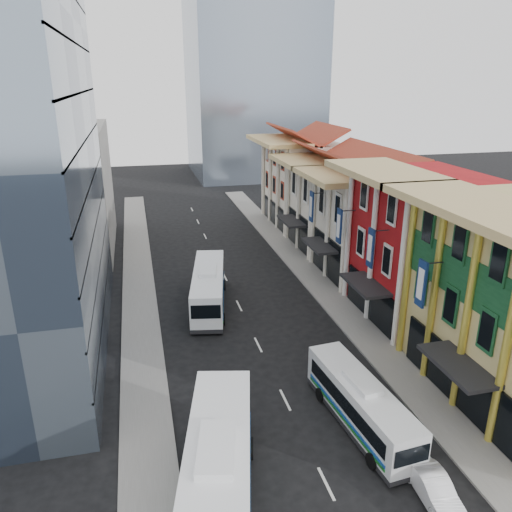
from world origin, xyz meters
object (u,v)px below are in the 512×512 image
object	(u,v)px
bus_left_near	(218,482)
sedan_right	(434,488)
bus_right	(361,403)
bus_left_far	(209,287)

from	to	relation	value
bus_left_near	sedan_right	world-z (taller)	bus_left_near
bus_left_near	sedan_right	size ratio (longest dim) A/B	3.26
bus_right	sedan_right	distance (m)	5.95
bus_left_near	bus_right	size ratio (longest dim) A/B	1.33
bus_left_far	bus_right	world-z (taller)	bus_left_far
bus_left_far	sedan_right	xyz separation A→B (m)	(7.14, -23.74, -1.16)
bus_left_far	sedan_right	bearing A→B (deg)	-62.71
sedan_right	bus_left_near	bearing A→B (deg)	175.43
bus_right	bus_left_near	bearing A→B (deg)	-159.28
bus_left_near	bus_left_far	world-z (taller)	bus_left_near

